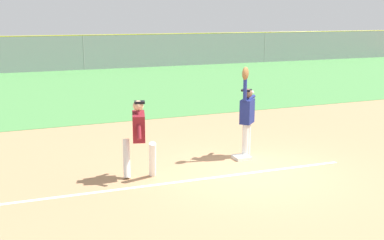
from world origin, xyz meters
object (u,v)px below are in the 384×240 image
at_px(runner, 139,133).
at_px(baseball, 253,92).
at_px(first_base, 241,157).
at_px(parked_car_blue, 51,55).
at_px(fielder, 247,113).
at_px(parked_car_red, 116,53).

bearing_deg(runner, baseball, 24.32).
relative_size(first_base, parked_car_blue, 0.09).
relative_size(runner, baseball, 23.24).
height_order(first_base, runner, runner).
distance_m(fielder, parked_car_blue, 25.17).
relative_size(fielder, baseball, 30.81).
distance_m(first_base, fielder, 1.12).
xyz_separation_m(first_base, parked_car_blue, (-1.93, 25.24, 0.63)).
bearing_deg(runner, parked_car_blue, 102.86).
bearing_deg(parked_car_red, runner, -96.56).
distance_m(runner, baseball, 3.17).
bearing_deg(parked_car_red, first_base, -90.78).
xyz_separation_m(runner, parked_car_blue, (0.79, 25.61, -0.32)).
bearing_deg(first_base, parked_car_blue, 94.36).
distance_m(baseball, parked_car_blue, 25.21).
distance_m(fielder, baseball, 0.53).
height_order(first_base, parked_car_blue, parked_car_blue).
bearing_deg(baseball, parked_car_red, 84.34).
distance_m(first_base, baseball, 1.64).
distance_m(fielder, parked_car_red, 25.36).
bearing_deg(first_base, fielder, 38.38).
bearing_deg(parked_car_blue, runner, -91.77).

